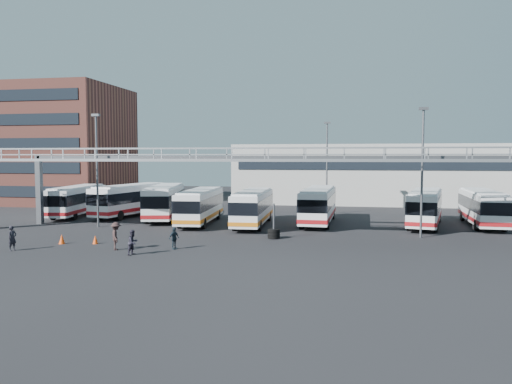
% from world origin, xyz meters
% --- Properties ---
extents(ground, '(140.00, 140.00, 0.00)m').
position_xyz_m(ground, '(0.00, 0.00, 0.00)').
color(ground, black).
rests_on(ground, ground).
extents(gantry, '(51.40, 5.15, 7.10)m').
position_xyz_m(gantry, '(0.00, 5.87, 5.51)').
color(gantry, '#94979C').
rests_on(gantry, ground).
extents(apartment_building, '(18.00, 15.00, 16.00)m').
position_xyz_m(apartment_building, '(-34.00, 30.00, 8.00)').
color(apartment_building, brown).
rests_on(apartment_building, ground).
extents(warehouse, '(42.00, 14.00, 8.00)m').
position_xyz_m(warehouse, '(12.00, 38.00, 4.00)').
color(warehouse, '#9E9E99').
rests_on(warehouse, ground).
extents(light_pole_left, '(0.70, 0.35, 10.21)m').
position_xyz_m(light_pole_left, '(-16.00, 8.00, 5.73)').
color(light_pole_left, '#4C4F54').
rests_on(light_pole_left, ground).
extents(light_pole_mid, '(0.70, 0.35, 10.21)m').
position_xyz_m(light_pole_mid, '(12.00, 7.00, 5.73)').
color(light_pole_mid, '#4C4F54').
rests_on(light_pole_mid, ground).
extents(light_pole_back, '(0.70, 0.35, 10.21)m').
position_xyz_m(light_pole_back, '(4.00, 22.00, 5.73)').
color(light_pole_back, '#4C4F54').
rests_on(light_pole_back, ground).
extents(bus_0, '(3.81, 10.88, 3.24)m').
position_xyz_m(bus_0, '(-22.20, 15.15, 1.79)').
color(bus_0, silver).
rests_on(bus_0, ground).
extents(bus_1, '(4.55, 11.49, 3.40)m').
position_xyz_m(bus_1, '(-16.58, 16.25, 1.88)').
color(bus_1, silver).
rests_on(bus_1, ground).
extents(bus_2, '(4.86, 11.66, 3.45)m').
position_xyz_m(bus_2, '(-12.07, 14.51, 1.91)').
color(bus_2, silver).
rests_on(bus_2, ground).
extents(bus_3, '(3.20, 10.88, 3.26)m').
position_xyz_m(bus_3, '(-7.52, 11.84, 1.80)').
color(bus_3, silver).
rests_on(bus_3, ground).
extents(bus_4, '(2.84, 10.81, 3.26)m').
position_xyz_m(bus_4, '(-2.31, 11.33, 1.80)').
color(bus_4, silver).
rests_on(bus_4, ground).
extents(bus_5, '(3.01, 11.32, 3.41)m').
position_xyz_m(bus_5, '(3.56, 13.86, 1.89)').
color(bus_5, silver).
rests_on(bus_5, ground).
extents(bus_7, '(4.69, 11.19, 3.31)m').
position_xyz_m(bus_7, '(13.31, 13.86, 1.83)').
color(bus_7, silver).
rests_on(bus_7, ground).
extents(bus_8, '(3.00, 10.92, 3.29)m').
position_xyz_m(bus_8, '(18.50, 14.98, 1.82)').
color(bus_8, silver).
rests_on(bus_8, ground).
extents(pedestrian_a, '(0.56, 0.71, 1.71)m').
position_xyz_m(pedestrian_a, '(-16.09, -3.69, 0.86)').
color(pedestrian_a, black).
rests_on(pedestrian_a, ground).
extents(pedestrian_b, '(0.83, 0.95, 1.64)m').
position_xyz_m(pedestrian_b, '(-7.41, -3.57, 0.82)').
color(pedestrian_b, '#252230').
rests_on(pedestrian_b, ground).
extents(pedestrian_c, '(1.19, 1.43, 1.92)m').
position_xyz_m(pedestrian_c, '(-9.27, -2.18, 0.96)').
color(pedestrian_c, '#2F201F').
rests_on(pedestrian_c, ground).
extents(pedestrian_d, '(0.73, 0.97, 1.53)m').
position_xyz_m(pedestrian_d, '(-5.46, -1.18, 0.76)').
color(pedestrian_d, '#1B2730').
rests_on(pedestrian_d, ground).
extents(cone_left, '(0.51, 0.51, 0.70)m').
position_xyz_m(cone_left, '(-14.29, -0.66, 0.35)').
color(cone_left, '#EB450D').
rests_on(cone_left, ground).
extents(cone_right, '(0.42, 0.42, 0.63)m').
position_xyz_m(cone_right, '(-11.88, -0.20, 0.31)').
color(cone_right, '#EB450D').
rests_on(cone_right, ground).
extents(tire_stack, '(0.96, 0.96, 2.75)m').
position_xyz_m(tire_stack, '(0.66, 4.50, 0.46)').
color(tire_stack, black).
rests_on(tire_stack, ground).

